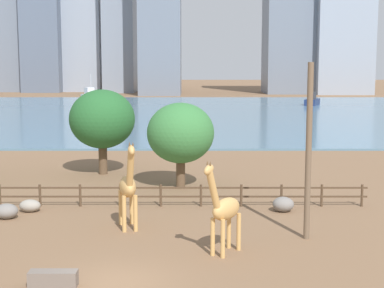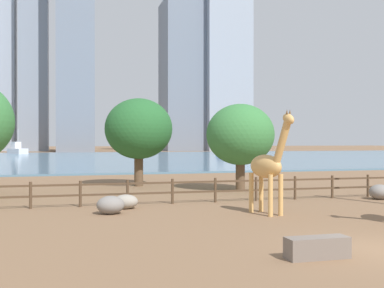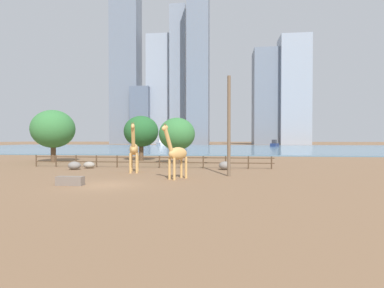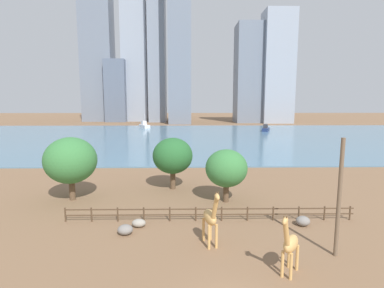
% 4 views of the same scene
% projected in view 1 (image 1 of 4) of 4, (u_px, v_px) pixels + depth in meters
% --- Properties ---
extents(ground_plane, '(400.00, 400.00, 0.00)m').
position_uv_depth(ground_plane, '(176.00, 112.00, 101.58)').
color(ground_plane, brown).
extents(harbor_water, '(180.00, 86.00, 0.20)m').
position_uv_depth(harbor_water, '(176.00, 112.00, 98.60)').
color(harbor_water, slate).
rests_on(harbor_water, ground).
extents(giraffe_tall, '(1.97, 2.44, 4.28)m').
position_uv_depth(giraffe_tall, '(225.00, 209.00, 25.45)').
color(giraffe_tall, tan).
rests_on(giraffe_tall, ground).
extents(giraffe_companion, '(1.26, 2.98, 4.60)m').
position_uv_depth(giraffe_companion, '(129.00, 187.00, 29.33)').
color(giraffe_companion, tan).
rests_on(giraffe_companion, ground).
extents(utility_pole, '(0.28, 0.28, 8.32)m').
position_uv_depth(utility_pole, '(309.00, 152.00, 27.37)').
color(utility_pole, brown).
rests_on(utility_pole, ground).
extents(boulder_near_fence, '(1.19, 0.92, 0.69)m').
position_uv_depth(boulder_near_fence, '(31.00, 206.00, 32.95)').
color(boulder_near_fence, gray).
rests_on(boulder_near_fence, ground).
extents(boulder_by_pole, '(1.20, 1.12, 0.84)m').
position_uv_depth(boulder_by_pole, '(284.00, 204.00, 32.96)').
color(boulder_by_pole, gray).
rests_on(boulder_by_pole, ground).
extents(boulder_small, '(1.25, 1.09, 0.81)m').
position_uv_depth(boulder_small, '(7.00, 211.00, 31.49)').
color(boulder_small, gray).
rests_on(boulder_small, ground).
extents(feeding_trough, '(1.80, 0.60, 0.60)m').
position_uv_depth(feeding_trough, '(54.00, 279.00, 21.90)').
color(feeding_trough, '#72665B').
rests_on(feeding_trough, ground).
extents(enclosure_fence, '(26.12, 0.14, 1.30)m').
position_uv_depth(enclosure_fence, '(143.00, 194.00, 34.11)').
color(enclosure_fence, '#4C3826').
rests_on(enclosure_fence, ground).
extents(tree_left_large, '(4.46, 4.46, 5.70)m').
position_uv_depth(tree_left_large, '(181.00, 133.00, 38.86)').
color(tree_left_large, brown).
rests_on(tree_left_large, ground).
extents(tree_right_tall, '(4.88, 4.88, 6.35)m').
position_uv_depth(tree_right_tall, '(103.00, 119.00, 43.74)').
color(tree_right_tall, brown).
rests_on(tree_right_tall, ground).
extents(boat_ferry, '(5.21, 6.80, 5.84)m').
position_uv_depth(boat_ferry, '(91.00, 96.00, 128.92)').
color(boat_ferry, silver).
rests_on(boat_ferry, harbor_water).
extents(boat_sailboat, '(4.08, 6.14, 2.54)m').
position_uv_depth(boat_sailboat, '(313.00, 101.00, 114.78)').
color(boat_sailboat, navy).
rests_on(boat_sailboat, harbor_water).
extents(skyline_tower_glass, '(14.03, 15.82, 49.83)m').
position_uv_depth(skyline_tower_glass, '(292.00, 2.00, 161.78)').
color(skyline_tower_glass, slate).
rests_on(skyline_tower_glass, ground).
extents(skyline_block_right, '(10.93, 14.38, 32.83)m').
position_uv_depth(skyline_block_right, '(45.00, 35.00, 170.85)').
color(skyline_block_right, slate).
rests_on(skyline_block_right, ground).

